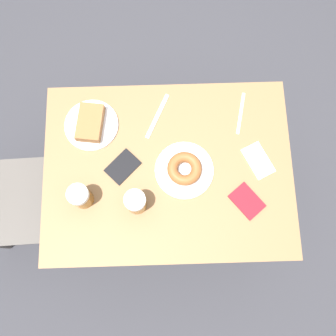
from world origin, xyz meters
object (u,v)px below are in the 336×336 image
(beer_mug_left, at_px, (136,202))
(passport_near_edge, at_px, (247,201))
(plate_with_donut, at_px, (184,169))
(napkin_folded, at_px, (258,161))
(passport_far_edge, at_px, (123,167))
(fork, at_px, (241,113))
(knife, at_px, (157,116))
(plate_with_cake, at_px, (91,124))
(beer_mug_center, at_px, (81,197))

(beer_mug_left, relative_size, passport_near_edge, 0.79)
(plate_with_donut, height_order, napkin_folded, plate_with_donut)
(napkin_folded, bearing_deg, passport_near_edge, 160.18)
(passport_near_edge, bearing_deg, passport_far_edge, 72.54)
(plate_with_donut, distance_m, beer_mug_left, 0.23)
(plate_with_donut, distance_m, passport_near_edge, 0.27)
(fork, height_order, knife, same)
(plate_with_donut, relative_size, passport_far_edge, 1.52)
(beer_mug_left, height_order, passport_near_edge, beer_mug_left)
(plate_with_donut, relative_size, napkin_folded, 1.45)
(beer_mug_left, xyz_separation_m, fork, (0.36, -0.43, -0.06))
(beer_mug_left, height_order, knife, beer_mug_left)
(beer_mug_left, xyz_separation_m, knife, (0.36, -0.09, -0.06))
(fork, height_order, passport_far_edge, passport_far_edge)
(plate_with_cake, distance_m, knife, 0.27)
(plate_with_donut, bearing_deg, fork, -45.92)
(beer_mug_left, bearing_deg, plate_with_donut, -55.22)
(beer_mug_center, height_order, napkin_folded, beer_mug_center)
(plate_with_donut, distance_m, knife, 0.25)
(beer_mug_left, distance_m, napkin_folded, 0.51)
(napkin_folded, bearing_deg, fork, 14.90)
(plate_with_cake, distance_m, plate_with_donut, 0.42)
(knife, xyz_separation_m, passport_far_edge, (-0.21, 0.14, 0.00))
(knife, relative_size, passport_near_edge, 1.26)
(knife, height_order, passport_near_edge, passport_near_edge)
(plate_with_cake, xyz_separation_m, beer_mug_center, (-0.30, 0.02, 0.04))
(fork, relative_size, passport_near_edge, 1.17)
(napkin_folded, xyz_separation_m, passport_near_edge, (-0.16, 0.06, 0.00))
(passport_far_edge, bearing_deg, plate_with_cake, 35.39)
(passport_near_edge, distance_m, passport_far_edge, 0.50)
(beer_mug_left, distance_m, fork, 0.56)
(napkin_folded, bearing_deg, plate_with_donut, 96.06)
(plate_with_donut, xyz_separation_m, passport_far_edge, (0.02, 0.24, -0.02))
(beer_mug_center, xyz_separation_m, knife, (0.33, -0.29, -0.06))
(beer_mug_center, xyz_separation_m, napkin_folded, (0.13, -0.69, -0.06))
(napkin_folded, xyz_separation_m, passport_far_edge, (-0.01, 0.54, 0.00))
(napkin_folded, xyz_separation_m, knife, (0.20, 0.40, -0.00))
(plate_with_donut, relative_size, beer_mug_center, 1.91)
(fork, bearing_deg, beer_mug_left, 130.33)
(passport_far_edge, bearing_deg, fork, -66.30)
(napkin_folded, distance_m, passport_near_edge, 0.17)
(knife, bearing_deg, plate_with_cake, 97.03)
(fork, relative_size, knife, 0.93)
(passport_near_edge, height_order, passport_far_edge, same)
(fork, bearing_deg, plate_with_donut, 134.08)
(plate_with_cake, distance_m, beer_mug_center, 0.31)
(knife, bearing_deg, napkin_folded, -116.93)
(plate_with_donut, bearing_deg, napkin_folded, -83.94)
(fork, bearing_deg, passport_near_edge, 179.37)
(napkin_folded, relative_size, knife, 0.82)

